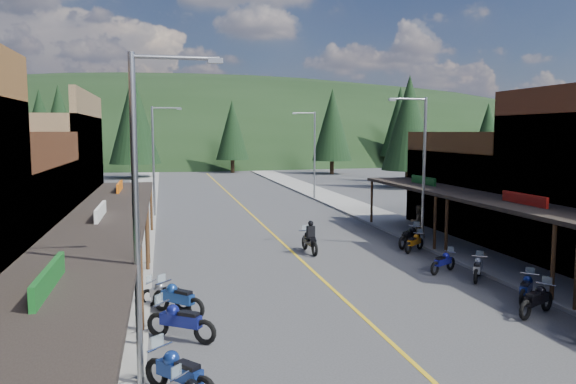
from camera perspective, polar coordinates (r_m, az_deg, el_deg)
ground at (r=21.40m, az=5.61°, el=-10.73°), size 220.00×220.00×0.00m
centerline at (r=40.44m, az=-3.29°, el=-2.69°), size 0.15×90.00×0.01m
sidewalk_west at (r=39.97m, az=-15.71°, el=-2.91°), size 3.40×94.00×0.15m
sidewalk_east at (r=42.69m, az=8.32°, el=-2.18°), size 3.40×94.00×0.15m
shop_west_3 at (r=31.71m, az=-25.93°, el=0.67°), size 10.90×10.20×8.20m
shop_east_3 at (r=36.97m, az=20.59°, el=0.05°), size 10.90×10.20×6.20m
streetlight_0 at (r=13.56m, az=-14.60°, el=-1.41°), size 2.16×0.18×8.00m
streetlight_1 at (r=41.48m, az=-13.33°, el=3.57°), size 2.16×0.18×8.00m
streetlight_2 at (r=30.59m, az=13.42°, el=2.71°), size 2.16×0.18×8.00m
streetlight_3 at (r=51.25m, az=2.55°, el=4.18°), size 2.16×0.18×8.00m
ridge_hill at (r=154.70m, az=-10.25°, el=3.73°), size 310.00×140.00×60.00m
pine_1 at (r=91.15m, az=-23.88°, el=6.26°), size 5.88×5.88×12.50m
pine_2 at (r=77.54m, az=-15.37°, el=7.24°), size 6.72×6.72×14.00m
pine_3 at (r=86.08m, az=-5.69°, el=6.29°), size 5.04×5.04×11.00m
pine_4 at (r=83.12m, az=4.51°, el=6.82°), size 5.88×5.88×12.50m
pine_5 at (r=100.01m, az=11.32°, el=7.04°), size 6.72×6.72×14.00m
pine_6 at (r=98.56m, az=19.64°, el=5.94°), size 5.04×5.04×11.00m
pine_9 at (r=71.27m, az=12.74°, el=6.13°), size 4.93×4.93×10.80m
pine_10 at (r=70.39m, az=-22.20°, el=6.16°), size 5.38×5.38×11.60m
pine_11 at (r=63.25m, az=12.19°, el=6.89°), size 5.82×5.82×12.40m
bike_west_5 at (r=13.94m, az=-10.97°, el=-17.41°), size 2.07×2.23×1.31m
bike_west_6 at (r=17.36m, az=-10.84°, el=-12.60°), size 2.32×1.93×1.31m
bike_west_7 at (r=19.66m, az=-11.14°, el=-10.40°), size 2.11×2.11×1.28m
bike_west_8 at (r=20.44m, az=-12.36°, el=-10.02°), size 2.00×1.60×1.12m
bike_east_6 at (r=21.01m, az=23.95°, el=-9.85°), size 2.19×1.59×1.20m
bike_east_7 at (r=22.49m, az=23.05°, el=-8.86°), size 1.88×1.86×1.13m
bike_east_8 at (r=24.97m, az=18.73°, el=-7.26°), size 1.68×1.93×1.11m
bike_east_9 at (r=25.83m, az=15.48°, el=-6.77°), size 1.90×1.48×1.06m
bike_east_10 at (r=29.91m, az=12.71°, el=-4.92°), size 1.87×1.67×1.08m
bike_east_11 at (r=30.94m, az=12.27°, el=-4.34°), size 2.25×1.99×1.29m
rider_on_bike at (r=28.84m, az=2.22°, el=-4.87°), size 0.89×2.32×1.74m
pedestrian_east_b at (r=32.93m, az=13.03°, el=-2.93°), size 0.98×0.63×1.90m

